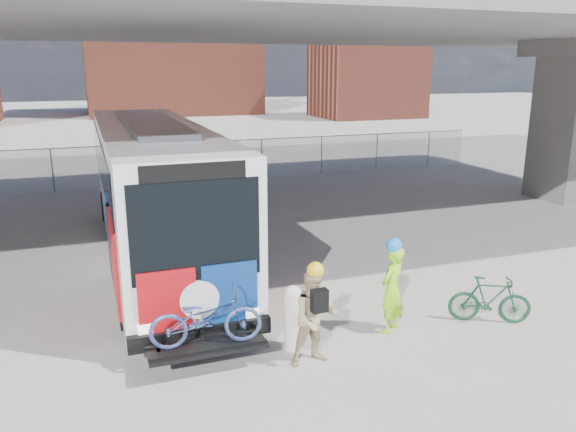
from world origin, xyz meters
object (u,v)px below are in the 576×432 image
cyclist_tan (315,316)px  bike_parked (490,300)px  bollard (293,315)px  cyclist_hivis (392,287)px  bus (154,180)px

cyclist_tan → bike_parked: cyclist_tan is taller
bollard → cyclist_hivis: cyclist_hivis is taller
bike_parked → cyclist_tan: bearing=122.2°
cyclist_hivis → cyclist_tan: 1.97m
bus → bollard: bus is taller
cyclist_tan → bus: bearing=103.1°
bollard → bike_parked: (4.13, -0.33, -0.17)m
cyclist_hivis → bus: bearing=-94.1°
bollard → bike_parked: size_ratio=0.76×
bus → bollard: (1.65, -6.31, -1.45)m
bollard → cyclist_hivis: size_ratio=0.64×
bollard → cyclist_tan: size_ratio=0.66×
bus → cyclist_hivis: size_ratio=6.77×
bollard → cyclist_tan: bearing=-74.6°
bus → cyclist_hivis: 7.41m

